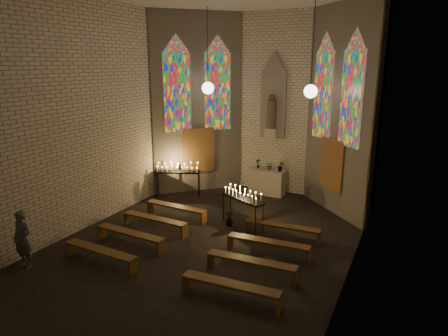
{
  "coord_description": "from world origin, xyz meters",
  "views": [
    {
      "loc": [
        5.17,
        -8.97,
        5.11
      ],
      "look_at": [
        0.23,
        1.09,
        2.14
      ],
      "focal_mm": 32.0,
      "sensor_mm": 36.0,
      "label": 1
    }
  ],
  "objects": [
    {
      "name": "visitor",
      "position": [
        -3.5,
        -2.89,
        0.77
      ],
      "size": [
        0.58,
        0.39,
        1.53
      ],
      "primitive_type": "imported",
      "rotation": [
        0.0,
        0.0,
        0.05
      ],
      "color": "#4B4953",
      "rests_on": "ground"
    },
    {
      "name": "flower_vase_center",
      "position": [
        0.1,
        5.47,
        1.17
      ],
      "size": [
        0.37,
        0.34,
        0.34
      ],
      "primitive_type": "imported",
      "rotation": [
        0.0,
        0.0,
        -0.3
      ],
      "color": "#4C723F",
      "rests_on": "altar"
    },
    {
      "name": "votive_stand_left",
      "position": [
        -3.0,
        3.6,
        1.1
      ],
      "size": [
        1.78,
        1.05,
        1.28
      ],
      "rotation": [
        0.0,
        0.0,
        0.39
      ],
      "color": "black",
      "rests_on": "ground"
    },
    {
      "name": "room",
      "position": [
        -0.0,
        3.37,
        3.72
      ],
      "size": [
        8.22,
        12.43,
        7.0
      ],
      "color": "beige",
      "rests_on": "ground"
    },
    {
      "name": "flower_vase_right",
      "position": [
        0.55,
        5.45,
        1.21
      ],
      "size": [
        0.26,
        0.23,
        0.41
      ],
      "primitive_type": "imported",
      "rotation": [
        0.0,
        0.0,
        0.21
      ],
      "color": "#4C723F",
      "rests_on": "altar"
    },
    {
      "name": "pew_right_0",
      "position": [
        1.87,
        1.69,
        0.35
      ],
      "size": [
        2.28,
        0.43,
        0.44
      ],
      "rotation": [
        0.0,
        0.0,
        0.05
      ],
      "color": "brown",
      "rests_on": "ground"
    },
    {
      "name": "pew_left_1",
      "position": [
        -1.87,
        0.49,
        0.35
      ],
      "size": [
        2.28,
        0.43,
        0.44
      ],
      "rotation": [
        0.0,
        0.0,
        -0.05
      ],
      "color": "brown",
      "rests_on": "ground"
    },
    {
      "name": "pew_left_3",
      "position": [
        -1.87,
        -1.91,
        0.35
      ],
      "size": [
        2.28,
        0.43,
        0.44
      ],
      "rotation": [
        0.0,
        0.0,
        -0.05
      ],
      "color": "brown",
      "rests_on": "ground"
    },
    {
      "name": "pew_left_0",
      "position": [
        -1.87,
        1.69,
        0.35
      ],
      "size": [
        2.28,
        0.43,
        0.44
      ],
      "rotation": [
        0.0,
        0.0,
        -0.05
      ],
      "color": "brown",
      "rests_on": "ground"
    },
    {
      "name": "votive_stand_right",
      "position": [
        0.45,
        1.98,
        1.04
      ],
      "size": [
        1.66,
        1.05,
        1.21
      ],
      "rotation": [
        0.0,
        0.0,
        -0.44
      ],
      "color": "black",
      "rests_on": "ground"
    },
    {
      "name": "floor",
      "position": [
        0.0,
        0.0,
        0.0
      ],
      "size": [
        12.0,
        12.0,
        0.0
      ],
      "primitive_type": "plane",
      "color": "black",
      "rests_on": "ground"
    },
    {
      "name": "pew_right_1",
      "position": [
        1.87,
        0.49,
        0.35
      ],
      "size": [
        2.28,
        0.43,
        0.44
      ],
      "rotation": [
        0.0,
        0.0,
        0.05
      ],
      "color": "brown",
      "rests_on": "ground"
    },
    {
      "name": "flower_vase_left",
      "position": [
        -0.41,
        5.49,
        1.19
      ],
      "size": [
        0.21,
        0.15,
        0.39
      ],
      "primitive_type": "imported",
      "rotation": [
        0.0,
        0.0,
        -0.05
      ],
      "color": "#4C723F",
      "rests_on": "altar"
    },
    {
      "name": "pew_right_2",
      "position": [
        1.87,
        -0.71,
        0.35
      ],
      "size": [
        2.28,
        0.43,
        0.44
      ],
      "rotation": [
        0.0,
        0.0,
        0.05
      ],
      "color": "brown",
      "rests_on": "ground"
    },
    {
      "name": "pew_left_2",
      "position": [
        -1.87,
        -0.71,
        0.35
      ],
      "size": [
        2.28,
        0.43,
        0.44
      ],
      "rotation": [
        0.0,
        0.0,
        -0.05
      ],
      "color": "brown",
      "rests_on": "ground"
    },
    {
      "name": "altar",
      "position": [
        0.0,
        5.45,
        0.5
      ],
      "size": [
        1.4,
        0.6,
        1.0
      ],
      "primitive_type": "cube",
      "color": "beige",
      "rests_on": "ground"
    },
    {
      "name": "aisle_flower_pot",
      "position": [
        0.03,
        1.88,
        0.24
      ],
      "size": [
        0.32,
        0.32,
        0.47
      ],
      "primitive_type": "imported",
      "rotation": [
        0.0,
        0.0,
        0.23
      ],
      "color": "#4C723F",
      "rests_on": "ground"
    },
    {
      "name": "pew_right_3",
      "position": [
        1.87,
        -1.91,
        0.35
      ],
      "size": [
        2.28,
        0.43,
        0.44
      ],
      "rotation": [
        0.0,
        0.0,
        0.05
      ],
      "color": "brown",
      "rests_on": "ground"
    }
  ]
}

